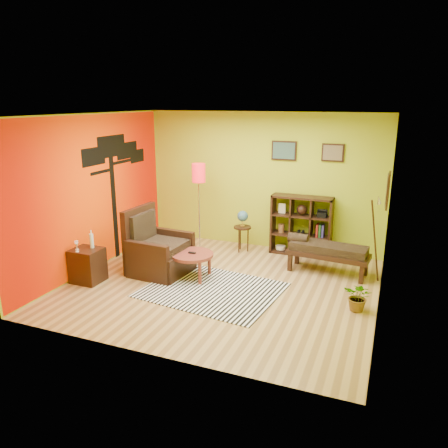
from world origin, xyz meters
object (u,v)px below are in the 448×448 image
at_px(coffee_table, 192,257).
at_px(floor_lamp, 199,181).
at_px(potted_plant, 359,300).
at_px(armchair, 157,253).
at_px(side_cabinet, 88,265).
at_px(bench, 326,250).
at_px(globe_table, 243,221).
at_px(cube_shelf, 302,226).

height_order(coffee_table, floor_lamp, floor_lamp).
bearing_deg(potted_plant, floor_lamp, 154.39).
bearing_deg(armchair, potted_plant, -4.14).
height_order(side_cabinet, potted_plant, side_cabinet).
distance_m(coffee_table, potted_plant, 2.84).
height_order(coffee_table, bench, bench).
distance_m(armchair, floor_lamp, 1.75).
xyz_separation_m(floor_lamp, bench, (2.61, -0.25, -1.04)).
bearing_deg(bench, globe_table, 162.82).
xyz_separation_m(side_cabinet, cube_shelf, (3.11, 2.71, 0.30)).
relative_size(armchair, side_cabinet, 1.31).
bearing_deg(coffee_table, globe_table, 78.05).
height_order(side_cabinet, cube_shelf, cube_shelf).
bearing_deg(bench, potted_plant, -62.32).
bearing_deg(globe_table, armchair, -123.21).
bearing_deg(floor_lamp, globe_table, 19.69).
bearing_deg(bench, armchair, -159.28).
distance_m(armchair, cube_shelf, 2.92).
bearing_deg(side_cabinet, bench, 26.98).
height_order(globe_table, cube_shelf, cube_shelf).
xyz_separation_m(side_cabinet, floor_lamp, (1.12, 2.15, 1.17)).
xyz_separation_m(coffee_table, bench, (2.13, 1.10, 0.03)).
bearing_deg(coffee_table, cube_shelf, 51.71).
bearing_deg(side_cabinet, globe_table, 51.42).
distance_m(coffee_table, bench, 2.40).
height_order(coffee_table, globe_table, globe_table).
xyz_separation_m(side_cabinet, bench, (3.73, 1.90, 0.13)).
relative_size(armchair, floor_lamp, 0.65).
relative_size(globe_table, cube_shelf, 0.72).
xyz_separation_m(armchair, potted_plant, (3.54, -0.26, -0.18)).
bearing_deg(globe_table, potted_plant, -37.22).
distance_m(coffee_table, floor_lamp, 1.80).
xyz_separation_m(globe_table, bench, (1.78, -0.55, -0.22)).
bearing_deg(side_cabinet, cube_shelf, 41.01).
relative_size(floor_lamp, potted_plant, 3.99).
bearing_deg(globe_table, cube_shelf, 12.60).
distance_m(side_cabinet, potted_plant, 4.47).
relative_size(armchair, bench, 0.79).
xyz_separation_m(coffee_table, cube_shelf, (1.51, 1.91, 0.21)).
xyz_separation_m(armchair, cube_shelf, (2.22, 1.88, 0.24)).
xyz_separation_m(cube_shelf, potted_plant, (1.32, -2.14, -0.42)).
height_order(floor_lamp, potted_plant, floor_lamp).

